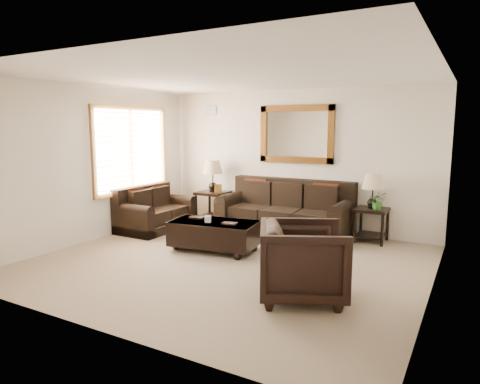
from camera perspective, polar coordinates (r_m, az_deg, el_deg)
The scene contains 11 objects.
room at distance 6.17m, azimuth -1.57°, elevation 2.74°, with size 5.51×5.01×2.71m.
window at distance 8.51m, azimuth -14.24°, elevation 5.45°, with size 0.07×1.96×1.66m.
mirror at distance 8.34m, azimuth 7.49°, elevation 7.64°, with size 1.50×0.06×1.10m.
air_vent at distance 9.26m, azimuth -3.88°, elevation 10.88°, with size 0.25×0.02×0.18m, color #999999.
sofa at distance 8.09m, azimuth 6.10°, elevation -2.98°, with size 2.44×1.05×1.00m.
loveseat at distance 8.55m, azimuth -11.40°, elevation -2.83°, with size 0.89×1.50×0.84m.
end_table_left at distance 8.93m, azimuth -3.64°, elevation 1.35°, with size 0.60×0.60×1.31m.
end_table_right at distance 7.72m, azimuth 17.24°, elevation -0.73°, with size 0.54×0.54×1.20m.
coffee_table at distance 6.98m, azimuth -3.44°, elevation -5.38°, with size 1.50×0.95×0.59m.
armchair at distance 5.05m, azimuth 8.41°, elevation -8.63°, with size 0.96×0.90×0.98m, color black.
potted_plant at distance 7.61m, azimuth 17.94°, elevation -1.38°, with size 0.28×0.31×0.25m, color #276121.
Camera 1 is at (3.15, -5.27, 1.98)m, focal length 32.00 mm.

